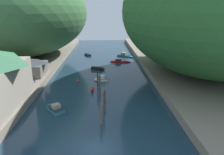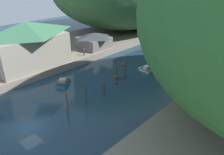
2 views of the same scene
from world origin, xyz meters
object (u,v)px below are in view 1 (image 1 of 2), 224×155
(boat_small_dinghy, at_px, (99,69))
(boat_open_rowboat, at_px, (101,79))
(channel_buoy_far, at_px, (78,81))
(boat_far_upstream, at_px, (55,108))
(boat_yellow_tender, at_px, (87,55))
(boathouse_shed, at_px, (29,67))
(person_on_quay, at_px, (21,92))
(boat_white_cruiser, at_px, (121,61))
(channel_buoy_near, at_px, (92,89))
(person_by_boathouse, at_px, (34,78))
(boat_navy_launch, at_px, (125,56))

(boat_small_dinghy, height_order, boat_open_rowboat, boat_open_rowboat)
(channel_buoy_far, bearing_deg, boat_far_upstream, -98.40)
(boat_far_upstream, xyz_separation_m, boat_yellow_tender, (2.14, 43.89, -0.06))
(boathouse_shed, bearing_deg, boat_yellow_tender, 68.98)
(channel_buoy_far, xyz_separation_m, person_on_quay, (-8.07, -11.91, 2.12))
(boat_white_cruiser, xyz_separation_m, channel_buoy_far, (-11.04, -18.85, -0.05))
(boat_open_rowboat, xyz_separation_m, boat_white_cruiser, (5.74, 17.77, -0.01))
(boathouse_shed, xyz_separation_m, boat_far_upstream, (8.75, -15.56, -2.96))
(boat_yellow_tender, distance_m, channel_buoy_near, 35.86)
(boathouse_shed, height_order, boat_small_dinghy, boathouse_shed)
(person_on_quay, bearing_deg, boat_yellow_tender, 11.19)
(boat_yellow_tender, relative_size, channel_buoy_far, 5.59)
(channel_buoy_near, bearing_deg, boat_white_cruiser, 73.20)
(person_by_boathouse, bearing_deg, boat_white_cruiser, -45.79)
(boat_navy_launch, bearing_deg, boathouse_shed, -9.91)
(person_on_quay, bearing_deg, person_by_boathouse, 22.29)
(boat_small_dinghy, xyz_separation_m, boat_navy_launch, (8.90, 16.69, 0.07))
(boat_yellow_tender, xyz_separation_m, boat_navy_launch, (13.30, -2.75, 0.11))
(boat_far_upstream, xyz_separation_m, boat_white_cruiser, (13.13, 33.00, -0.04))
(boat_yellow_tender, distance_m, person_by_boathouse, 34.97)
(boathouse_shed, height_order, person_on_quay, boathouse_shed)
(boat_yellow_tender, bearing_deg, boat_far_upstream, -119.25)
(boat_yellow_tender, xyz_separation_m, person_by_boathouse, (-8.13, -33.95, 2.09))
(boathouse_shed, distance_m, channel_buoy_far, 11.35)
(boat_far_upstream, bearing_deg, boat_open_rowboat, 26.53)
(boat_small_dinghy, xyz_separation_m, boat_far_upstream, (-6.54, -24.44, 0.03))
(boat_open_rowboat, relative_size, boat_white_cruiser, 0.54)
(channel_buoy_near, relative_size, channel_buoy_far, 1.57)
(boathouse_shed, height_order, channel_buoy_far, boathouse_shed)
(boat_open_rowboat, height_order, boat_navy_launch, boat_navy_launch)
(person_by_boathouse, bearing_deg, person_on_quay, 173.95)
(boat_navy_launch, bearing_deg, boat_white_cruiser, 17.70)
(person_on_quay, bearing_deg, channel_buoy_far, -11.89)
(boat_open_rowboat, height_order, boat_yellow_tender, boat_open_rowboat)
(channel_buoy_near, bearing_deg, person_by_boathouse, 171.47)
(boat_open_rowboat, height_order, channel_buoy_far, boat_open_rowboat)
(boat_yellow_tender, bearing_deg, person_by_boathouse, -129.92)
(boat_open_rowboat, height_order, boat_far_upstream, boat_far_upstream)
(channel_buoy_near, bearing_deg, boat_yellow_tender, 95.61)
(boathouse_shed, distance_m, person_by_boathouse, 6.33)
(boat_white_cruiser, distance_m, channel_buoy_near, 25.91)
(boat_yellow_tender, distance_m, channel_buoy_far, 29.74)
(channel_buoy_near, bearing_deg, boathouse_shed, 152.90)
(boat_open_rowboat, relative_size, person_on_quay, 2.02)
(boat_open_rowboat, bearing_deg, boat_yellow_tender, 15.54)
(boathouse_shed, relative_size, boat_open_rowboat, 2.14)
(boat_yellow_tender, distance_m, boat_navy_launch, 13.58)
(boat_navy_launch, height_order, person_on_quay, person_on_quay)
(boat_navy_launch, height_order, channel_buoy_far, boat_navy_launch)
(channel_buoy_far, relative_size, person_by_boathouse, 0.45)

